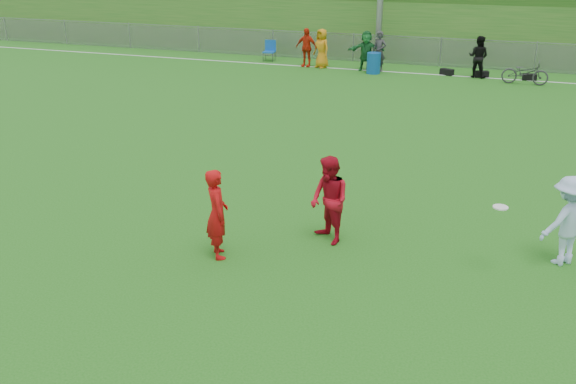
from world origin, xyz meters
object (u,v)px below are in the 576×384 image
at_px(player_red_left, 217,214).
at_px(player_red_center, 329,200).
at_px(player_blue, 567,221).
at_px(frisbee, 500,207).
at_px(recycling_bin, 374,63).
at_px(bicycle, 525,73).

distance_m(player_red_left, player_red_center, 2.11).
xyz_separation_m(player_red_center, player_blue, (4.14, 0.51, -0.02)).
distance_m(player_red_left, player_blue, 6.11).
bearing_deg(player_blue, frisbee, -9.49).
xyz_separation_m(recycling_bin, bicycle, (6.09, -0.23, 0.03)).
bearing_deg(recycling_bin, player_red_left, -87.08).
bearing_deg(player_red_left, player_red_center, -88.82).
xyz_separation_m(player_red_center, recycling_bin, (-2.62, 16.36, -0.40)).
height_order(player_red_center, player_blue, player_red_center).
bearing_deg(frisbee, player_blue, 33.21).
distance_m(player_red_center, player_blue, 4.17).
height_order(player_blue, frisbee, player_blue).
height_order(player_red_left, recycling_bin, player_red_left).
xyz_separation_m(player_blue, recycling_bin, (-6.76, 15.85, -0.37)).
bearing_deg(player_blue, recycling_bin, -109.61).
bearing_deg(frisbee, player_red_left, -168.06).
relative_size(player_red_left, player_blue, 1.02).
bearing_deg(bicycle, player_red_left, 165.57).
height_order(frisbee, bicycle, frisbee).
bearing_deg(player_red_center, player_blue, 49.70).
relative_size(player_red_left, frisbee, 6.48).
relative_size(player_blue, frisbee, 6.35).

